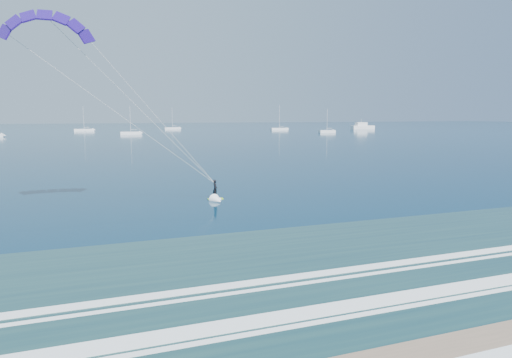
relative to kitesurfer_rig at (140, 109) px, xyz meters
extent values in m
cube|color=#1E423F|center=(12.32, -21.37, -8.61)|extent=(600.00, 22.00, 0.03)
cube|color=white|center=(12.32, -23.87, -8.59)|extent=(600.00, 1.10, 0.07)
cube|color=white|center=(12.32, -19.87, -8.59)|extent=(600.00, 0.70, 0.07)
cube|color=#94D118|center=(7.16, 2.51, -8.58)|extent=(1.49, 0.48, 0.09)
imported|color=black|center=(7.16, 2.51, -7.63)|extent=(0.61, 0.77, 1.83)
cone|color=white|center=(7.01, 1.21, -8.55)|extent=(1.31, 1.74, 1.10)
cube|color=white|center=(143.63, 184.65, -7.60)|extent=(13.96, 3.72, 2.05)
cube|color=white|center=(142.63, 184.65, -5.65)|extent=(6.51, 2.98, 1.86)
cylinder|color=silver|center=(142.63, 184.65, -3.72)|extent=(0.16, 0.16, 2.00)
cube|color=white|center=(-5.69, 203.05, -8.03)|extent=(9.36, 2.40, 1.20)
cylinder|color=silver|center=(-5.69, 203.05, -1.76)|extent=(0.18, 0.18, 11.33)
cylinder|color=silver|center=(-4.49, 203.05, -6.63)|extent=(2.60, 0.12, 0.12)
cube|color=white|center=(12.66, 156.13, -8.03)|extent=(8.53, 2.40, 1.20)
cylinder|color=silver|center=(12.66, 156.13, -2.10)|extent=(0.18, 0.18, 10.66)
cylinder|color=silver|center=(13.86, 156.13, -6.63)|extent=(2.60, 0.12, 0.12)
cube|color=white|center=(40.64, 217.09, -8.03)|extent=(8.87, 2.40, 1.20)
cylinder|color=silver|center=(40.64, 217.09, -2.01)|extent=(0.18, 0.18, 10.84)
cylinder|color=silver|center=(41.84, 217.09, -6.63)|extent=(2.60, 0.12, 0.12)
cube|color=white|center=(92.45, 185.96, -8.03)|extent=(9.67, 2.40, 1.20)
cylinder|color=silver|center=(92.45, 185.96, -1.49)|extent=(0.18, 0.18, 11.87)
cylinder|color=silver|center=(93.65, 185.96, -6.63)|extent=(2.60, 0.12, 0.12)
cube|color=white|center=(98.52, 145.00, -8.03)|extent=(7.87, 2.40, 1.20)
cylinder|color=silver|center=(98.52, 145.00, -2.64)|extent=(0.18, 0.18, 9.58)
cylinder|color=silver|center=(99.72, 145.00, -6.63)|extent=(2.60, 0.12, 0.12)
camera|label=1|loc=(-4.26, -39.94, -0.45)|focal=32.00mm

